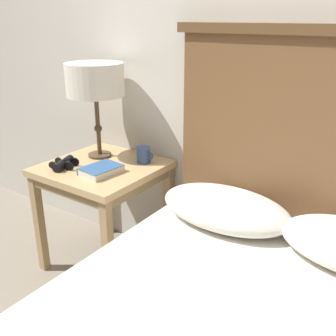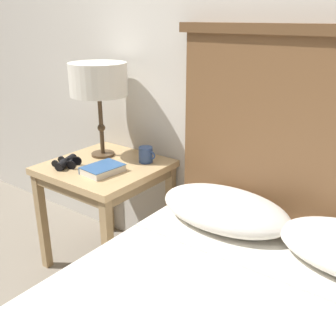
# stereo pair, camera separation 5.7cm
# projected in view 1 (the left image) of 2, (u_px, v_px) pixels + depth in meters

# --- Properties ---
(wall_back) EXTENTS (8.00, 0.06, 2.60)m
(wall_back) POSITION_uv_depth(u_px,v_px,m) (236.00, 29.00, 1.79)
(wall_back) COLOR beige
(wall_back) RESTS_ON ground_plane
(nightstand) EXTENTS (0.58, 0.58, 0.61)m
(nightstand) POSITION_uv_depth(u_px,v_px,m) (103.00, 179.00, 2.13)
(nightstand) COLOR tan
(nightstand) RESTS_ON ground_plane
(table_lamp) EXTENTS (0.31, 0.31, 0.52)m
(table_lamp) POSITION_uv_depth(u_px,v_px,m) (95.00, 81.00, 2.08)
(table_lamp) COLOR #4C3823
(table_lamp) RESTS_ON nightstand
(book_on_nightstand) EXTENTS (0.16, 0.21, 0.04)m
(book_on_nightstand) POSITION_uv_depth(u_px,v_px,m) (101.00, 170.00, 1.98)
(book_on_nightstand) COLOR silver
(book_on_nightstand) RESTS_ON nightstand
(binoculars_pair) EXTENTS (0.16, 0.16, 0.05)m
(binoculars_pair) POSITION_uv_depth(u_px,v_px,m) (64.00, 163.00, 2.06)
(binoculars_pair) COLOR black
(binoculars_pair) RESTS_ON nightstand
(coffee_mug) EXTENTS (0.10, 0.08, 0.08)m
(coffee_mug) POSITION_uv_depth(u_px,v_px,m) (144.00, 155.00, 2.12)
(coffee_mug) COLOR #334C84
(coffee_mug) RESTS_ON nightstand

